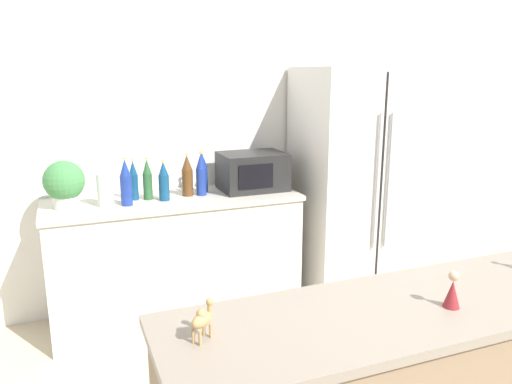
# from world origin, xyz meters

# --- Properties ---
(wall_back) EXTENTS (8.00, 0.06, 2.55)m
(wall_back) POSITION_xyz_m (0.00, 2.73, 1.27)
(wall_back) COLOR white
(wall_back) RESTS_ON ground_plane
(back_counter) EXTENTS (1.79, 0.63, 0.93)m
(back_counter) POSITION_xyz_m (-0.55, 2.40, 0.46)
(back_counter) COLOR silver
(back_counter) RESTS_ON ground_plane
(refrigerator) EXTENTS (0.90, 0.73, 1.83)m
(refrigerator) POSITION_xyz_m (0.91, 2.33, 0.92)
(refrigerator) COLOR silver
(refrigerator) RESTS_ON ground_plane
(potted_plant) EXTENTS (0.26, 0.26, 0.31)m
(potted_plant) POSITION_xyz_m (-1.27, 2.38, 1.10)
(potted_plant) COLOR silver
(potted_plant) RESTS_ON back_counter
(paper_towel_roll) EXTENTS (0.11, 0.11, 0.22)m
(paper_towel_roll) POSITION_xyz_m (-1.02, 2.33, 1.04)
(paper_towel_roll) COLOR white
(paper_towel_roll) RESTS_ON back_counter
(microwave) EXTENTS (0.48, 0.37, 0.28)m
(microwave) POSITION_xyz_m (0.06, 2.42, 1.07)
(microwave) COLOR black
(microwave) RESTS_ON back_counter
(back_bottle_0) EXTENTS (0.08, 0.08, 0.30)m
(back_bottle_0) POSITION_xyz_m (-0.44, 2.41, 1.07)
(back_bottle_0) COLOR brown
(back_bottle_0) RESTS_ON back_counter
(back_bottle_1) EXTENTS (0.07, 0.07, 0.28)m
(back_bottle_1) POSITION_xyz_m (-0.63, 2.34, 1.06)
(back_bottle_1) COLOR navy
(back_bottle_1) RESTS_ON back_counter
(back_bottle_2) EXTENTS (0.06, 0.06, 0.28)m
(back_bottle_2) POSITION_xyz_m (-0.82, 2.44, 1.06)
(back_bottle_2) COLOR navy
(back_bottle_2) RESTS_ON back_counter
(back_bottle_3) EXTENTS (0.07, 0.07, 0.31)m
(back_bottle_3) POSITION_xyz_m (-0.35, 2.39, 1.08)
(back_bottle_3) COLOR navy
(back_bottle_3) RESTS_ON back_counter
(back_bottle_4) EXTENTS (0.08, 0.08, 0.30)m
(back_bottle_4) POSITION_xyz_m (-0.31, 2.48, 1.07)
(back_bottle_4) COLOR navy
(back_bottle_4) RESTS_ON back_counter
(back_bottle_5) EXTENTS (0.06, 0.06, 0.29)m
(back_bottle_5) POSITION_xyz_m (-0.73, 2.41, 1.07)
(back_bottle_5) COLOR #2D6033
(back_bottle_5) RESTS_ON back_counter
(back_bottle_6) EXTENTS (0.08, 0.08, 0.32)m
(back_bottle_6) POSITION_xyz_m (-0.89, 2.30, 1.08)
(back_bottle_6) COLOR navy
(back_bottle_6) RESTS_ON back_counter
(camel_figurine) EXTENTS (0.10, 0.09, 0.13)m
(camel_figurine) POSITION_xyz_m (-0.89, 0.38, 1.04)
(camel_figurine) COLOR tan
(camel_figurine) RESTS_ON bar_counter
(wise_man_figurine_blue) EXTENTS (0.06, 0.06, 0.14)m
(wise_man_figurine_blue) POSITION_xyz_m (0.01, 0.27, 1.03)
(wise_man_figurine_blue) COLOR maroon
(wise_man_figurine_blue) RESTS_ON bar_counter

